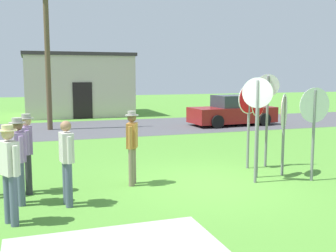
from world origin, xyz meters
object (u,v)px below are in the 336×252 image
person_in_blue (18,156)px  stop_sign_tallest (314,117)px  stop_sign_low_front (284,120)px  person_in_dark_shirt (132,143)px  stop_sign_far_back (267,106)px  person_holding_notes (9,169)px  person_with_sunhat (26,148)px  stop_sign_rear_right (257,112)px  stop_sign_leaning_right (258,115)px  stop_sign_leaning_left (249,111)px  person_on_left (67,158)px  parked_car_on_street (233,111)px  utility_pole (47,40)px

person_in_blue → stop_sign_tallest: bearing=-3.0°
stop_sign_low_front → person_in_dark_shirt: size_ratio=1.20×
person_in_dark_shirt → person_in_blue: same height
stop_sign_far_back → stop_sign_tallest: bearing=-81.9°
stop_sign_low_front → person_holding_notes: bearing=-167.2°
person_with_sunhat → stop_sign_rear_right: bearing=-9.1°
stop_sign_rear_right → stop_sign_low_front: bearing=22.0°
stop_sign_leaning_right → person_with_sunhat: bearing=175.7°
stop_sign_leaning_left → stop_sign_far_back: bearing=0.4°
stop_sign_leaning_right → person_holding_notes: stop_sign_leaning_right is taller
stop_sign_leaning_right → stop_sign_rear_right: stop_sign_rear_right is taller
stop_sign_leaning_right → person_in_blue: bearing=-176.4°
person_with_sunhat → person_on_left: size_ratio=1.03×
stop_sign_low_front → person_with_sunhat: 6.21m
stop_sign_leaning_left → stop_sign_leaning_right: stop_sign_leaning_left is taller
stop_sign_tallest → parked_car_on_street: bearing=72.1°
utility_pole → person_holding_notes: (-1.26, -12.34, -3.11)m
person_holding_notes → person_with_sunhat: bearing=81.8°
stop_sign_tallest → stop_sign_far_back: stop_sign_far_back is taller
stop_sign_rear_right → parked_car_on_street: bearing=64.9°
stop_sign_leaning_left → person_holding_notes: (-6.01, -2.44, -0.61)m
stop_sign_leaning_left → stop_sign_rear_right: stop_sign_rear_right is taller
stop_sign_low_front → person_holding_notes: (-6.45, -1.47, -0.45)m
person_with_sunhat → person_in_blue: same height
stop_sign_tallest → person_in_dark_shirt: bearing=166.1°
person_in_dark_shirt → person_holding_notes: bearing=-145.0°
person_in_dark_shirt → person_holding_notes: (-2.59, -1.82, 0.00)m
stop_sign_leaning_left → stop_sign_far_back: stop_sign_far_back is taller
person_holding_notes → utility_pole: bearing=84.2°
parked_car_on_street → stop_sign_leaning_left: stop_sign_leaning_left is taller
utility_pole → person_on_left: bearing=-91.2°
stop_sign_leaning_left → stop_sign_tallest: (0.81, -1.67, -0.03)m
stop_sign_low_front → person_in_blue: bearing=-176.8°
stop_sign_tallest → person_holding_notes: 6.88m
person_in_dark_shirt → person_in_blue: (-2.47, -0.70, 0.00)m
stop_sign_leaning_left → person_in_blue: (-5.88, -1.32, -0.61)m
utility_pole → person_in_blue: utility_pole is taller
person_in_dark_shirt → person_on_left: bearing=-145.5°
stop_sign_tallest → stop_sign_far_back: (-0.24, 1.67, 0.15)m
person_in_dark_shirt → person_on_left: (-1.58, -1.08, -0.03)m
person_on_left → person_with_sunhat: bearing=123.1°
stop_sign_leaning_left → stop_sign_rear_right: size_ratio=0.92×
stop_sign_tallest → person_holding_notes: bearing=-173.5°
person_in_blue → stop_sign_low_front: bearing=3.2°
person_holding_notes → person_with_sunhat: same height
stop_sign_tallest → person_in_blue: size_ratio=1.30×
utility_pole → stop_sign_leaning_left: 11.26m
stop_sign_rear_right → person_with_sunhat: size_ratio=1.44×
stop_sign_leaning_left → person_in_blue: 6.06m
stop_sign_far_back → person_in_blue: bearing=-168.4°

